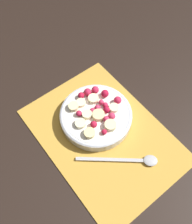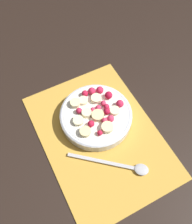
# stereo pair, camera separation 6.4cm
# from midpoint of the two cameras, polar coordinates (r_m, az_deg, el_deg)

# --- Properties ---
(ground_plane) EXTENTS (3.00, 3.00, 0.00)m
(ground_plane) POSITION_cam_midpoint_polar(r_m,az_deg,el_deg) (0.70, -0.98, -5.53)
(ground_plane) COLOR black
(placemat) EXTENTS (0.43, 0.31, 0.01)m
(placemat) POSITION_cam_midpoint_polar(r_m,az_deg,el_deg) (0.70, -0.98, -5.43)
(placemat) COLOR gold
(placemat) RESTS_ON ground_plane
(fruit_bowl) EXTENTS (0.20, 0.20, 0.05)m
(fruit_bowl) POSITION_cam_midpoint_polar(r_m,az_deg,el_deg) (0.70, -2.60, -0.91)
(fruit_bowl) COLOR silver
(fruit_bowl) RESTS_ON placemat
(spoon) EXTENTS (0.15, 0.18, 0.01)m
(spoon) POSITION_cam_midpoint_polar(r_m,az_deg,el_deg) (0.67, 5.87, -11.13)
(spoon) COLOR #B2B2B7
(spoon) RESTS_ON placemat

